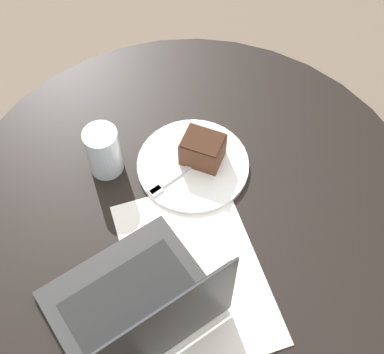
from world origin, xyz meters
The scene contains 8 objects.
ground_plane centered at (0.00, 0.00, 0.00)m, with size 12.00×12.00×0.00m, color #6B5B4C.
dining_table centered at (0.00, 0.00, 0.62)m, with size 1.06×1.06×0.76m.
paper_document centered at (-0.14, 0.04, 0.77)m, with size 0.41×0.28×0.00m.
plate centered at (0.10, -0.04, 0.77)m, with size 0.26×0.26×0.01m.
cake_slice centered at (0.11, -0.07, 0.81)m, with size 0.11×0.11×0.07m.
fork centered at (0.08, 0.01, 0.78)m, with size 0.07×0.17×0.00m.
water_glass centered at (0.17, 0.14, 0.83)m, with size 0.08×0.08×0.12m.
laptop centered at (-0.19, 0.18, 0.81)m, with size 0.31×0.35×0.25m.
Camera 1 is at (-0.54, 0.20, 1.78)m, focal length 50.00 mm.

